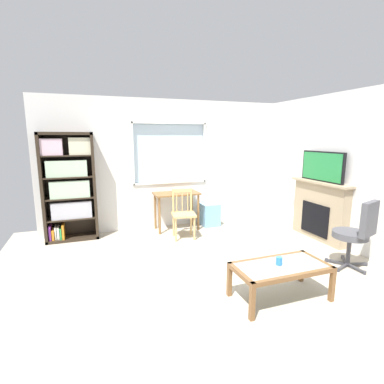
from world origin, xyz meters
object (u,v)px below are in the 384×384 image
(desk_under_window, at_px, (177,199))
(sippy_cup, at_px, (279,261))
(wooden_chair, at_px, (183,213))
(coffee_table, at_px, (281,270))
(office_chair, at_px, (357,231))
(bookshelf, at_px, (69,184))
(tv, at_px, (322,166))
(fireplace, at_px, (319,210))
(plastic_drawer_unit, at_px, (209,214))

(desk_under_window, relative_size, sippy_cup, 9.95)
(wooden_chair, height_order, coffee_table, wooden_chair)
(office_chair, bearing_deg, bookshelf, 144.89)
(tv, xyz_separation_m, office_chair, (-0.41, -1.17, -0.78))
(desk_under_window, xyz_separation_m, sippy_cup, (0.35, -2.87, -0.17))
(bookshelf, bearing_deg, fireplace, -19.72)
(office_chair, xyz_separation_m, sippy_cup, (-1.50, -0.29, -0.10))
(plastic_drawer_unit, bearing_deg, fireplace, -43.54)
(wooden_chair, xyz_separation_m, office_chair, (1.88, -2.07, 0.09))
(bookshelf, height_order, coffee_table, bookshelf)
(bookshelf, bearing_deg, wooden_chair, -17.71)
(sippy_cup, bearing_deg, tv, 37.21)
(tv, xyz_separation_m, coffee_table, (-1.90, -1.47, -0.98))
(desk_under_window, relative_size, plastic_drawer_unit, 1.92)
(plastic_drawer_unit, bearing_deg, desk_under_window, -176.13)
(bookshelf, distance_m, fireplace, 4.55)
(bookshelf, height_order, fireplace, bookshelf)
(bookshelf, bearing_deg, plastic_drawer_unit, -1.19)
(wooden_chair, bearing_deg, plastic_drawer_unit, 36.42)
(coffee_table, bearing_deg, fireplace, 37.50)
(plastic_drawer_unit, bearing_deg, wooden_chair, -143.58)
(bookshelf, relative_size, fireplace, 1.52)
(wooden_chair, bearing_deg, tv, -21.52)
(desk_under_window, relative_size, coffee_table, 0.82)
(bookshelf, distance_m, wooden_chair, 2.12)
(bookshelf, distance_m, tv, 4.51)
(desk_under_window, height_order, fireplace, fireplace)
(fireplace, bearing_deg, tv, 180.00)
(bookshelf, height_order, tv, bookshelf)
(office_chair, distance_m, coffee_table, 1.53)
(bookshelf, height_order, plastic_drawer_unit, bookshelf)
(plastic_drawer_unit, bearing_deg, office_chair, -67.01)
(fireplace, xyz_separation_m, sippy_cup, (-1.93, -1.45, -0.08))
(plastic_drawer_unit, relative_size, sippy_cup, 5.19)
(plastic_drawer_unit, xyz_separation_m, coffee_table, (-0.37, -2.94, 0.12))
(desk_under_window, relative_size, wooden_chair, 0.99)
(bookshelf, bearing_deg, sippy_cup, -52.06)
(desk_under_window, relative_size, fireplace, 0.70)
(plastic_drawer_unit, xyz_separation_m, sippy_cup, (-0.39, -2.92, 0.23))
(coffee_table, xyz_separation_m, sippy_cup, (-0.02, 0.02, 0.10))
(bookshelf, relative_size, coffee_table, 1.77)
(desk_under_window, bearing_deg, fireplace, -31.83)
(office_chair, bearing_deg, plastic_drawer_unit, 112.99)
(plastic_drawer_unit, xyz_separation_m, office_chair, (1.12, -2.63, 0.32))
(coffee_table, relative_size, sippy_cup, 12.16)
(sippy_cup, bearing_deg, fireplace, 36.95)
(wooden_chair, xyz_separation_m, coffee_table, (0.39, -2.37, -0.11))
(wooden_chair, xyz_separation_m, fireplace, (2.31, -0.90, 0.08))
(plastic_drawer_unit, height_order, fireplace, fireplace)
(desk_under_window, xyz_separation_m, coffee_table, (0.37, -2.89, -0.27))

